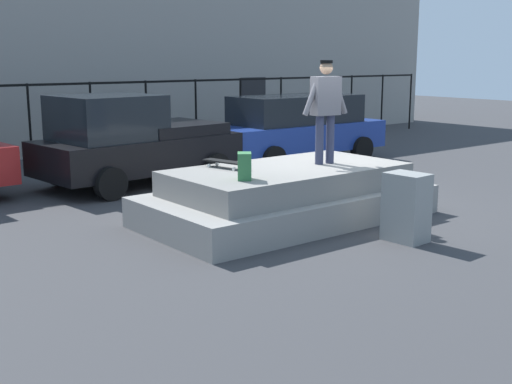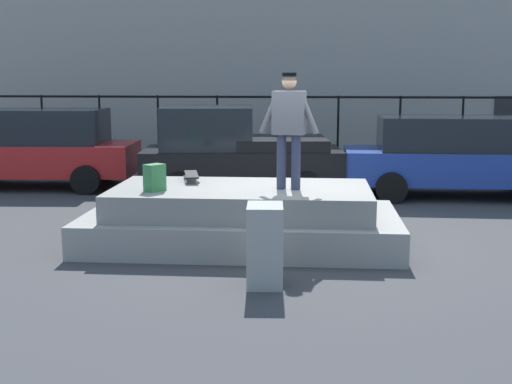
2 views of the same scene
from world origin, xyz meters
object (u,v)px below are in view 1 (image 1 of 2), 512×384
object	(u,v)px
car_blue_hatchback_far	(296,127)
car_black_pickup_mid	(132,141)
skateboard	(225,162)
backpack	(244,166)
skateboarder	(326,104)
utility_box	(406,207)

from	to	relation	value
car_blue_hatchback_far	car_black_pickup_mid	bearing A→B (deg)	-177.89
skateboard	backpack	bearing A→B (deg)	-110.34
skateboarder	backpack	world-z (taller)	skateboarder
car_black_pickup_mid	car_blue_hatchback_far	distance (m)	4.77
skateboarder	utility_box	bearing A→B (deg)	-96.42
car_black_pickup_mid	utility_box	distance (m)	6.46
skateboarder	utility_box	world-z (taller)	skateboarder
backpack	utility_box	distance (m)	2.45
backpack	car_blue_hatchback_far	size ratio (longest dim) A/B	0.08
backpack	skateboard	bearing A→B (deg)	16.52
car_blue_hatchback_far	utility_box	bearing A→B (deg)	-119.42
skateboard	car_black_pickup_mid	distance (m)	3.75
skateboard	backpack	distance (m)	1.07
backpack	utility_box	world-z (taller)	backpack
skateboarder	backpack	size ratio (longest dim) A/B	4.32
skateboard	car_blue_hatchback_far	bearing A→B (deg)	37.74
backpack	car_blue_hatchback_far	distance (m)	7.32
skateboarder	skateboard	xyz separation A→B (m)	(-1.59, 0.67, -0.90)
skateboarder	utility_box	xyz separation A→B (m)	(-0.22, -1.95, -1.38)
skateboard	backpack	xyz separation A→B (m)	(-0.37, -1.00, 0.10)
utility_box	skateboard	bearing A→B (deg)	114.23
skateboard	skateboarder	bearing A→B (deg)	-22.86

